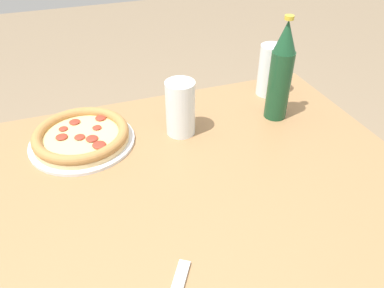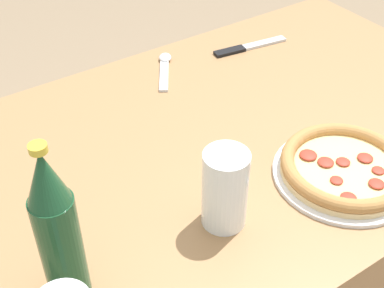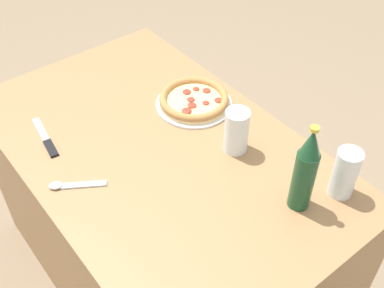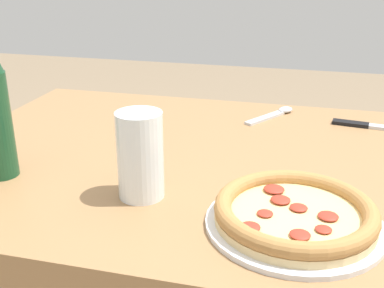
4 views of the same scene
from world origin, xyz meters
The scene contains 8 objects.
ground_plane centered at (0.00, 0.00, 0.00)m, with size 8.00×8.00×0.00m, color #847056.
table centered at (0.00, 0.00, 0.36)m, with size 1.25×0.77×0.72m.
pizza_salami centered at (-0.09, 0.22, 0.74)m, with size 0.26×0.26×0.04m.
glass_cola centered at (0.47, 0.29, 0.79)m, with size 0.07×0.07×0.15m.
glass_mango_juice centered at (0.15, 0.18, 0.79)m, with size 0.07×0.07×0.14m.
beer_bottle centered at (0.42, 0.17, 0.85)m, with size 0.06×0.06×0.28m.
knife centered at (-0.25, -0.26, 0.72)m, with size 0.20×0.05×0.01m.
spoon centered at (-0.02, -0.29, 0.72)m, with size 0.11×0.15×0.01m.
Camera 3 is at (0.91, -0.59, 1.74)m, focal length 45.00 mm.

